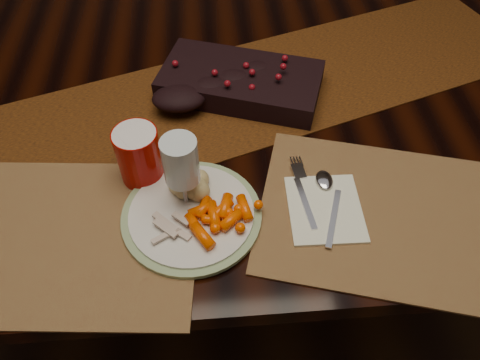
{
  "coord_description": "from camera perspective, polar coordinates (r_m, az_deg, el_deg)",
  "views": [
    {
      "loc": [
        -0.0,
        -0.79,
        1.43
      ],
      "look_at": [
        0.04,
        -0.27,
        0.8
      ],
      "focal_mm": 35.0,
      "sensor_mm": 36.0,
      "label": 1
    }
  ],
  "objects": [
    {
      "name": "wine_glass",
      "position": [
        0.78,
        -6.99,
        0.34
      ],
      "size": [
        0.06,
        0.06,
        0.17
      ],
      "primitive_type": null,
      "rotation": [
        0.0,
        0.0,
        0.03
      ],
      "color": "silver",
      "rests_on": "dining_table"
    },
    {
      "name": "placemat_main",
      "position": [
        0.87,
        17.56,
        -4.16
      ],
      "size": [
        0.52,
        0.44,
        0.0
      ],
      "primitive_type": "cube",
      "rotation": [
        0.0,
        0.0,
        -0.28
      ],
      "color": "brown",
      "rests_on": "dining_table"
    },
    {
      "name": "dinner_plate",
      "position": [
        0.82,
        -5.92,
        -4.22
      ],
      "size": [
        0.28,
        0.28,
        0.01
      ],
      "primitive_type": "cylinder",
      "rotation": [
        0.0,
        0.0,
        0.15
      ],
      "color": "silver",
      "rests_on": "placemat_main"
    },
    {
      "name": "fork",
      "position": [
        0.85,
        7.75,
        -1.74
      ],
      "size": [
        0.04,
        0.15,
        0.0
      ],
      "primitive_type": null,
      "rotation": [
        0.0,
        0.0,
        0.12
      ],
      "color": "silver",
      "rests_on": "napkin"
    },
    {
      "name": "mashed_potatoes",
      "position": [
        0.83,
        -6.38,
        -0.38
      ],
      "size": [
        0.1,
        0.09,
        0.05
      ],
      "primitive_type": null,
      "rotation": [
        0.0,
        0.0,
        -0.16
      ],
      "color": "tan",
      "rests_on": "dinner_plate"
    },
    {
      "name": "turkey_shreds",
      "position": [
        0.79,
        -8.33,
        -5.71
      ],
      "size": [
        0.08,
        0.07,
        0.01
      ],
      "primitive_type": null,
      "rotation": [
        0.0,
        0.0,
        -0.24
      ],
      "color": "tan",
      "rests_on": "dinner_plate"
    },
    {
      "name": "napkin",
      "position": [
        0.85,
        10.3,
        -3.46
      ],
      "size": [
        0.13,
        0.15,
        0.01
      ],
      "primitive_type": "cube",
      "rotation": [
        0.0,
        0.0,
        -0.03
      ],
      "color": "white",
      "rests_on": "placemat_main"
    },
    {
      "name": "red_cup",
      "position": [
        0.86,
        -12.2,
        2.94
      ],
      "size": [
        0.1,
        0.1,
        0.11
      ],
      "primitive_type": "cylinder",
      "rotation": [
        0.0,
        0.0,
        -0.24
      ],
      "color": "#A00600",
      "rests_on": "placemat_main"
    },
    {
      "name": "centerpiece",
      "position": [
        1.04,
        0.08,
        12.28
      ],
      "size": [
        0.38,
        0.28,
        0.07
      ],
      "primitive_type": null,
      "rotation": [
        0.0,
        0.0,
        -0.33
      ],
      "color": "black",
      "rests_on": "table_runner"
    },
    {
      "name": "placemat_second",
      "position": [
        0.86,
        -20.54,
        -6.49
      ],
      "size": [
        0.48,
        0.37,
        0.0
      ],
      "primitive_type": "cube",
      "rotation": [
        0.0,
        0.0,
        -0.09
      ],
      "color": "brown",
      "rests_on": "dining_table"
    },
    {
      "name": "spoon",
      "position": [
        0.85,
        10.97,
        -3.07
      ],
      "size": [
        0.08,
        0.16,
        0.0
      ],
      "primitive_type": null,
      "rotation": [
        0.0,
        0.0,
        -0.34
      ],
      "color": "silver",
      "rests_on": "napkin"
    },
    {
      "name": "baby_carrots",
      "position": [
        0.79,
        -2.08,
        -5.42
      ],
      "size": [
        0.14,
        0.13,
        0.02
      ],
      "primitive_type": null,
      "rotation": [
        0.0,
        0.0,
        -0.29
      ],
      "color": "#F64D00",
      "rests_on": "dinner_plate"
    },
    {
      "name": "floor",
      "position": [
        1.63,
        -2.05,
        -10.75
      ],
      "size": [
        5.0,
        5.0,
        0.0
      ],
      "primitive_type": "plane",
      "color": "black",
      "rests_on": "ground"
    },
    {
      "name": "table_runner",
      "position": [
        1.03,
        -5.98,
        8.71
      ],
      "size": [
        1.68,
        0.86,
        0.0
      ],
      "primitive_type": "cube",
      "rotation": [
        0.0,
        0.0,
        0.33
      ],
      "color": "#4D2D0F",
      "rests_on": "dining_table"
    },
    {
      "name": "dining_table",
      "position": [
        1.32,
        -2.5,
        -2.83
      ],
      "size": [
        1.8,
        1.0,
        0.75
      ],
      "primitive_type": "cube",
      "color": "black",
      "rests_on": "floor"
    }
  ]
}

